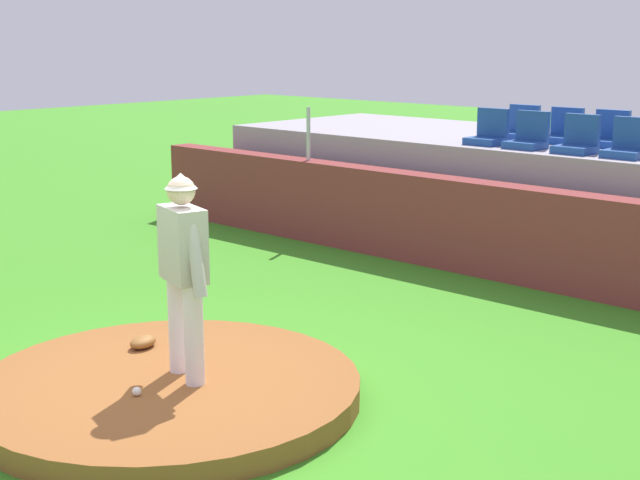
# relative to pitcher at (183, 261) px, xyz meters

# --- Properties ---
(ground_plane) EXTENTS (60.00, 60.00, 0.00)m
(ground_plane) POSITION_rel_pitcher_xyz_m (-0.10, -0.13, -1.23)
(ground_plane) COLOR #3B8D20
(pitchers_mound) EXTENTS (3.30, 3.30, 0.20)m
(pitchers_mound) POSITION_rel_pitcher_xyz_m (-0.10, -0.13, -1.13)
(pitchers_mound) COLOR brown
(pitchers_mound) RESTS_ON ground_plane
(pitcher) EXTENTS (0.82, 0.38, 1.77)m
(pitcher) POSITION_rel_pitcher_xyz_m (0.00, 0.00, 0.00)
(pitcher) COLOR white
(pitcher) RESTS_ON pitchers_mound
(baseball) EXTENTS (0.07, 0.07, 0.07)m
(baseball) POSITION_rel_pitcher_xyz_m (0.02, -0.54, -0.99)
(baseball) COLOR white
(baseball) RESTS_ON pitchers_mound
(fielding_glove) EXTENTS (0.27, 0.34, 0.11)m
(fielding_glove) POSITION_rel_pitcher_xyz_m (-0.90, 0.21, -0.97)
(fielding_glove) COLOR brown
(fielding_glove) RESTS_ON pitchers_mound
(brick_barrier) EXTENTS (13.28, 0.40, 1.22)m
(brick_barrier) POSITION_rel_pitcher_xyz_m (-0.10, 5.35, -0.62)
(brick_barrier) COLOR brown
(brick_barrier) RESTS_ON ground_plane
(fence_post_left) EXTENTS (0.06, 0.06, 0.80)m
(fence_post_left) POSITION_rel_pitcher_xyz_m (-3.64, 5.35, 0.39)
(fence_post_left) COLOR silver
(fence_post_left) RESTS_ON brick_barrier
(bleacher_platform) EXTENTS (11.59, 3.39, 1.58)m
(bleacher_platform) POSITION_rel_pitcher_xyz_m (-0.10, 7.53, -0.44)
(bleacher_platform) COLOR #979199
(bleacher_platform) RESTS_ON ground_plane
(stadium_chair_0) EXTENTS (0.48, 0.44, 0.50)m
(stadium_chair_0) POSITION_rel_pitcher_xyz_m (-1.13, 6.39, 0.50)
(stadium_chair_0) COLOR #1D4591
(stadium_chair_0) RESTS_ON bleacher_platform
(stadium_chair_1) EXTENTS (0.48, 0.44, 0.50)m
(stadium_chair_1) POSITION_rel_pitcher_xyz_m (-0.48, 6.36, 0.50)
(stadium_chair_1) COLOR #1D4591
(stadium_chair_1) RESTS_ON bleacher_platform
(stadium_chair_2) EXTENTS (0.48, 0.44, 0.50)m
(stadium_chair_2) POSITION_rel_pitcher_xyz_m (0.26, 6.34, 0.50)
(stadium_chair_2) COLOR #1D4591
(stadium_chair_2) RESTS_ON bleacher_platform
(stadium_chair_3) EXTENTS (0.48, 0.44, 0.50)m
(stadium_chair_3) POSITION_rel_pitcher_xyz_m (0.93, 6.35, 0.50)
(stadium_chair_3) COLOR #1D4591
(stadium_chair_3) RESTS_ON bleacher_platform
(stadium_chair_4) EXTENTS (0.48, 0.44, 0.50)m
(stadium_chair_4) POSITION_rel_pitcher_xyz_m (-1.15, 7.28, 0.50)
(stadium_chair_4) COLOR #1D4591
(stadium_chair_4) RESTS_ON bleacher_platform
(stadium_chair_5) EXTENTS (0.48, 0.44, 0.50)m
(stadium_chair_5) POSITION_rel_pitcher_xyz_m (-0.44, 7.25, 0.50)
(stadium_chair_5) COLOR #1D4591
(stadium_chair_5) RESTS_ON bleacher_platform
(stadium_chair_6) EXTENTS (0.48, 0.44, 0.50)m
(stadium_chair_6) POSITION_rel_pitcher_xyz_m (0.24, 7.27, 0.50)
(stadium_chair_6) COLOR #1D4591
(stadium_chair_6) RESTS_ON bleacher_platform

